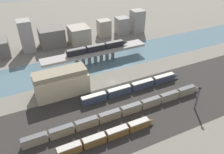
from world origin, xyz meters
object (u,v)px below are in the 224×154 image
object	(u,v)px
train_yard_mid	(123,111)
signal_tower	(197,98)
train_on_bridge	(98,48)
warehouse_building	(61,82)
train_yard_far	(133,87)
train_yard_near	(109,136)

from	to	relation	value
train_yard_mid	signal_tower	xyz separation A→B (m)	(32.39, -10.51, 4.34)
train_on_bridge	warehouse_building	world-z (taller)	warehouse_building
warehouse_building	signal_tower	distance (m)	65.07
train_on_bridge	warehouse_building	bearing A→B (deg)	-142.05
train_yard_mid	warehouse_building	world-z (taller)	warehouse_building
train_yard_far	signal_tower	world-z (taller)	signal_tower
train_yard_near	signal_tower	distance (m)	43.93
train_on_bridge	signal_tower	size ratio (longest dim) A/B	3.28
train_yard_far	train_on_bridge	bearing A→B (deg)	96.86
warehouse_building	train_yard_far	bearing A→B (deg)	-22.63
train_yard_near	train_yard_far	size ratio (longest dim) A/B	0.73
train_yard_near	train_yard_mid	size ratio (longest dim) A/B	0.48
train_yard_far	train_yard_mid	bearing A→B (deg)	-133.91
train_yard_far	warehouse_building	size ratio (longest dim) A/B	2.21
warehouse_building	signal_tower	size ratio (longest dim) A/B	2.10
train_yard_mid	warehouse_building	bearing A→B (deg)	126.02
train_on_bridge	warehouse_building	size ratio (longest dim) A/B	1.56
train_on_bridge	signal_tower	world-z (taller)	signal_tower
train_on_bridge	train_yard_far	world-z (taller)	train_on_bridge
train_yard_far	warehouse_building	bearing A→B (deg)	157.37
train_yard_near	warehouse_building	bearing A→B (deg)	103.30
train_yard_near	train_yard_far	xyz separation A→B (m)	(24.62, 23.67, 0.16)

